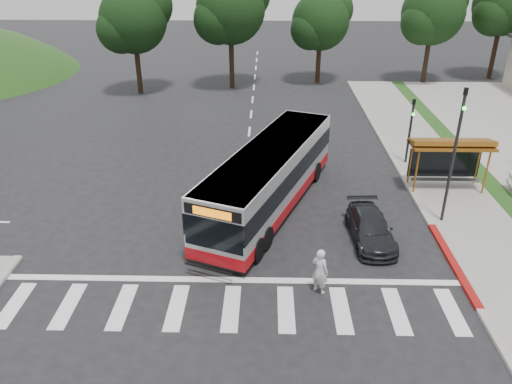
{
  "coord_description": "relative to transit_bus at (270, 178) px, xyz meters",
  "views": [
    {
      "loc": [
        1.23,
        -19.33,
        11.94
      ],
      "look_at": [
        0.76,
        1.3,
        1.6
      ],
      "focal_mm": 35.0,
      "sensor_mm": 36.0,
      "label": 1
    }
  ],
  "objects": [
    {
      "name": "bus_shelter",
      "position": [
        9.4,
        2.25,
        0.78
      ],
      "size": [
        4.2,
        1.6,
        2.86
      ],
      "color": "#935818",
      "rests_on": "sidewalk_east"
    },
    {
      "name": "sidewalk_east",
      "position": [
        9.6,
        5.15,
        -1.52
      ],
      "size": [
        4.0,
        40.0,
        0.12
      ],
      "primitive_type": "cube",
      "color": "gray",
      "rests_on": "ground"
    },
    {
      "name": "curb_east",
      "position": [
        7.6,
        5.15,
        -1.5
      ],
      "size": [
        0.3,
        40.0,
        0.15
      ],
      "primitive_type": "cube",
      "color": "#9E9991",
      "rests_on": "ground"
    },
    {
      "name": "curb_east_red",
      "position": [
        7.6,
        -4.85,
        -1.5
      ],
      "size": [
        0.32,
        6.0,
        0.15
      ],
      "primitive_type": "cube",
      "color": "maroon",
      "rests_on": "ground"
    },
    {
      "name": "crosswalk_ladder",
      "position": [
        -1.4,
        -7.85,
        -1.57
      ],
      "size": [
        18.0,
        2.6,
        0.01
      ],
      "primitive_type": "cube",
      "color": "silver",
      "rests_on": "ground"
    },
    {
      "name": "tree_north_c",
      "position": [
        -11.33,
        21.21,
        4.72
      ],
      "size": [
        6.16,
        5.74,
        9.3
      ],
      "color": "black",
      "rests_on": "ground"
    },
    {
      "name": "pedestrian",
      "position": [
        1.87,
        -6.8,
        -0.63
      ],
      "size": [
        0.82,
        0.78,
        1.89
      ],
      "primitive_type": "imported",
      "rotation": [
        0.0,
        0.0,
        2.48
      ],
      "color": "silver",
      "rests_on": "ground"
    },
    {
      "name": "tree_ne_a",
      "position": [
        14.67,
        25.21,
        4.82
      ],
      "size": [
        6.16,
        5.74,
        9.3
      ],
      "color": "black",
      "rests_on": "parking_lot"
    },
    {
      "name": "dark_sedan",
      "position": [
        4.48,
        -3.05,
        -0.97
      ],
      "size": [
        1.9,
        4.28,
        1.22
      ],
      "primitive_type": "imported",
      "rotation": [
        0.0,
        0.0,
        0.05
      ],
      "color": "#212327",
      "rests_on": "ground"
    },
    {
      "name": "traffic_signal_ne_tall",
      "position": [
        8.2,
        -1.36,
        2.3
      ],
      "size": [
        0.18,
        0.37,
        6.5
      ],
      "color": "black",
      "rests_on": "ground"
    },
    {
      "name": "traffic_signal_ne_short",
      "position": [
        8.2,
        5.64,
        0.9
      ],
      "size": [
        0.18,
        0.37,
        4.0
      ],
      "color": "black",
      "rests_on": "ground"
    },
    {
      "name": "ground",
      "position": [
        -1.4,
        -2.85,
        -1.58
      ],
      "size": [
        140.0,
        140.0,
        0.0
      ],
      "primitive_type": "plane",
      "color": "black",
      "rests_on": "ground"
    },
    {
      "name": "tree_ne_b",
      "position": [
        21.67,
        27.21,
        5.34
      ],
      "size": [
        6.16,
        5.74,
        10.02
      ],
      "color": "black",
      "rests_on": "ground"
    },
    {
      "name": "tree_north_a",
      "position": [
        -3.32,
        23.22,
        5.35
      ],
      "size": [
        6.6,
        6.15,
        10.17
      ],
      "color": "black",
      "rests_on": "ground"
    },
    {
      "name": "transit_bus",
      "position": [
        0.0,
        0.0,
        0.0
      ],
      "size": [
        6.88,
        12.32,
        3.15
      ],
      "primitive_type": null,
      "rotation": [
        0.0,
        0.0,
        -0.37
      ],
      "color": "#A9ABAE",
      "rests_on": "ground"
    },
    {
      "name": "tree_north_b",
      "position": [
        4.67,
        25.21,
        4.09
      ],
      "size": [
        5.72,
        5.33,
        8.43
      ],
      "color": "black",
      "rests_on": "ground"
    }
  ]
}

